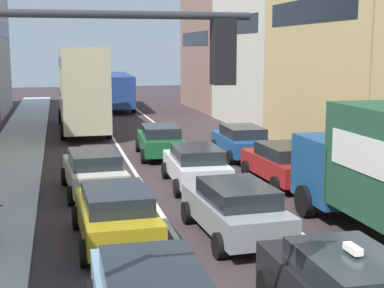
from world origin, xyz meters
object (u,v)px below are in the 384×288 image
hatchback_centre_lane_third (196,165)px  bus_far_queue_secondary (115,88)px  sedan_centre_lane_second (235,208)px  sedan_left_lane_third (94,171)px  wagon_right_lane_far (242,141)px  wagon_left_lane_second (116,214)px  sedan_right_lane_behind_truck (284,163)px  traffic_light_pole (75,144)px  coupe_centre_lane_fourth (160,140)px  bus_mid_queue_primary (82,85)px

hatchback_centre_lane_third → bus_far_queue_secondary: size_ratio=0.41×
hatchback_centre_lane_third → sedan_centre_lane_second: bearing=179.1°
sedan_centre_lane_second → sedan_left_lane_third: 6.59m
wagon_right_lane_far → sedan_left_lane_third: bearing=126.8°
wagon_left_lane_second → sedan_right_lane_behind_truck: (6.76, 5.26, 0.00)m
sedan_centre_lane_second → hatchback_centre_lane_third: (0.32, 5.79, 0.00)m
traffic_light_pole → sedan_right_lane_behind_truck: (7.91, 12.40, -3.02)m
traffic_light_pole → wagon_right_lane_far: traffic_light_pole is taller
hatchback_centre_lane_third → coupe_centre_lane_fourth: same height
wagon_right_lane_far → bus_far_queue_secondary: (-3.55, 23.03, 0.96)m
traffic_light_pole → bus_far_queue_secondary: size_ratio=0.52×
bus_far_queue_secondary → sedan_centre_lane_second: bearing=-178.2°
coupe_centre_lane_fourth → hatchback_centre_lane_third: bearing=-174.2°
traffic_light_pole → bus_mid_queue_primary: 28.07m
wagon_right_lane_far → sedan_centre_lane_second: bearing=162.4°
hatchback_centre_lane_third → wagon_right_lane_far: same height
sedan_centre_lane_second → bus_far_queue_secondary: 33.74m
traffic_light_pole → coupe_centre_lane_fourth: (4.37, 18.72, -3.02)m
traffic_light_pole → sedan_centre_lane_second: bearing=58.2°
traffic_light_pole → hatchback_centre_lane_third: size_ratio=1.26×
sedan_left_lane_third → traffic_light_pole: bearing=172.2°
sedan_centre_lane_second → coupe_centre_lane_fourth: (0.06, 11.77, 0.00)m
sedan_right_lane_behind_truck → sedan_left_lane_third: bearing=86.3°
traffic_light_pole → coupe_centre_lane_fourth: 19.46m
sedan_left_lane_third → wagon_right_lane_far: same height
traffic_light_pole → wagon_left_lane_second: bearing=80.9°
sedan_centre_lane_second → bus_mid_queue_primary: (-3.08, 21.08, 2.03)m
wagon_left_lane_second → hatchback_centre_lane_third: (3.47, 5.59, 0.00)m
hatchback_centre_lane_third → bus_mid_queue_primary: bus_mid_queue_primary is taller
hatchback_centre_lane_third → sedan_right_lane_behind_truck: (3.29, -0.33, 0.00)m
traffic_light_pole → sedan_right_lane_behind_truck: 15.02m
sedan_centre_lane_second → wagon_left_lane_second: bearing=83.8°
hatchback_centre_lane_third → wagon_right_lane_far: size_ratio=1.01×
coupe_centre_lane_fourth → sedan_right_lane_behind_truck: bearing=-147.4°
wagon_right_lane_far → wagon_left_lane_second: bearing=148.3°
bus_mid_queue_primary → hatchback_centre_lane_third: bearing=-168.1°
coupe_centre_lane_fourth → sedan_right_lane_behind_truck: same height
traffic_light_pole → bus_far_queue_secondary: traffic_light_pole is taller
sedan_left_lane_third → bus_mid_queue_primary: size_ratio=0.42×
wagon_left_lane_second → bus_far_queue_secondary: 33.70m
sedan_left_lane_third → bus_mid_queue_primary: 15.55m
hatchback_centre_lane_third → sedan_left_lane_third: same height
hatchback_centre_lane_third → sedan_right_lane_behind_truck: bearing=-93.5°
wagon_left_lane_second → wagon_right_lane_far: same height
hatchback_centre_lane_third → coupe_centre_lane_fourth: bearing=4.7°
sedan_right_lane_behind_truck → bus_mid_queue_primary: bearing=21.2°
traffic_light_pole → wagon_left_lane_second: (1.15, 7.15, -3.02)m
traffic_light_pole → coupe_centre_lane_fourth: bearing=76.9°
wagon_left_lane_second → bus_mid_queue_primary: bearing=-2.1°
traffic_light_pole → sedan_centre_lane_second: size_ratio=1.26×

